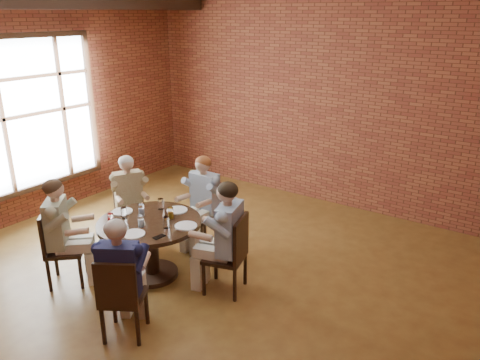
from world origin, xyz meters
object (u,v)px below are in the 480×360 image
Objects in this scene: chair_a at (232,252)px; chair_e at (121,296)px; dining_table at (150,237)px; diner_e at (122,278)px; chair_d at (58,245)px; diner_b at (202,202)px; chair_c at (129,207)px; diner_c at (130,200)px; diner_d at (63,233)px; diner_a at (224,238)px; chair_b at (206,210)px; smartphone at (159,237)px.

chair_a is 1.37m from chair_e.
dining_table is 1.31× the size of chair_a.
dining_table is at bearing -90.00° from diner_e.
chair_d reaches higher than chair_e.
dining_table is 1.01m from diner_b.
chair_d is (-0.79, -1.74, -0.14)m from diner_b.
chair_c is 0.71× the size of diner_c.
diner_b reaches higher than chair_a.
diner_d is (-0.73, -0.68, 0.13)m from dining_table.
chair_a reaches higher than chair_e.
chair_c is at bearing -34.74° from chair_d.
diner_c is 2.10m from diner_e.
diner_c is at bearing -37.43° from chair_d.
diner_a reaches higher than diner_d.
chair_b is 0.17m from diner_b.
dining_table is 1.33× the size of chair_d.
diner_c is (-0.92, 0.52, 0.10)m from dining_table.
smartphone is (1.13, 0.44, 0.09)m from diner_d.
diner_b is at bearing -90.00° from chair_b.
diner_b reaches higher than chair_b.
diner_d is 1.34m from diner_e.
smartphone is at bearing -105.50° from chair_e.
diner_d reaches higher than diner_c.
diner_e is (-0.34, -1.23, -0.03)m from diner_a.
dining_table is 1.05m from chair_a.
diner_c is at bearing -75.88° from diner_e.
chair_c is (-0.98, -0.53, -0.01)m from chair_b.
diner_e is at bearing -31.90° from diner_a.
diner_e is (0.58, -0.95, 0.12)m from dining_table.
chair_e is at bearing -104.98° from chair_c.
chair_b reaches higher than dining_table.
chair_a is 0.70× the size of diner_a.
diner_c reaches higher than chair_a.
chair_c is at bearing -75.37° from diner_e.
chair_d is (0.12, -1.26, -0.12)m from diner_c.
chair_e is 0.71× the size of diner_e.
smartphone is (0.40, -0.24, 0.23)m from dining_table.
diner_c is (-0.91, -0.48, -0.02)m from diner_b.
smartphone is (1.32, -0.76, 0.12)m from diner_c.
diner_d reaches higher than smartphone.
chair_a is at bearing -137.60° from chair_e.
chair_a is at bearing -103.11° from chair_d.
smartphone is at bearing -107.16° from diner_e.
chair_a is 1.24m from diner_b.
smartphone is at bearing -30.98° from dining_table.
chair_b reaches higher than chair_c.
chair_b is (-0.00, 1.08, -0.03)m from dining_table.
diner_b reaches higher than dining_table.
chair_a reaches higher than chair_b.
chair_a is 0.19m from diner_a.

